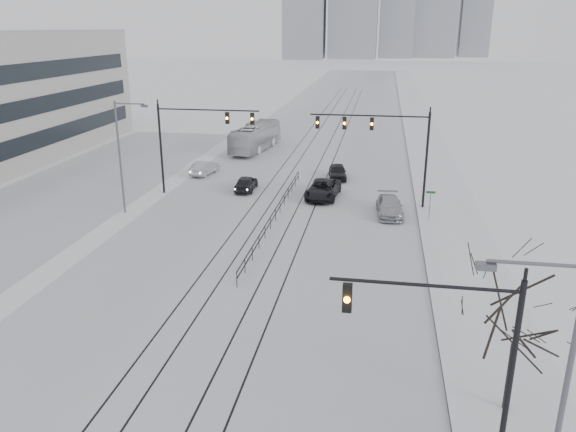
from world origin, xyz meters
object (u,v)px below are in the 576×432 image
(sedan_sb_outer, at_px, (205,168))
(sedan_nb_far, at_px, (338,172))
(sedan_nb_right, at_px, (390,207))
(sedan_nb_front, at_px, (323,189))
(sedan_sb_inner, at_px, (246,183))
(traffic_mast_near, at_px, (463,345))
(bare_tree, at_px, (520,309))
(box_truck, at_px, (256,137))

(sedan_sb_outer, bearing_deg, sedan_nb_far, -168.45)
(sedan_sb_outer, distance_m, sedan_nb_far, 13.56)
(sedan_nb_right, bearing_deg, sedan_sb_outer, 146.80)
(sedan_nb_front, bearing_deg, sedan_sb_inner, 175.67)
(sedan_nb_far, bearing_deg, sedan_sb_inner, -152.31)
(traffic_mast_near, xyz_separation_m, sedan_nb_far, (-7.08, 37.51, -3.85))
(bare_tree, relative_size, sedan_sb_outer, 1.45)
(traffic_mast_near, relative_size, bare_tree, 1.15)
(traffic_mast_near, xyz_separation_m, box_truck, (-18.10, 49.52, -2.96))
(traffic_mast_near, distance_m, sedan_nb_right, 27.19)
(traffic_mast_near, bearing_deg, sedan_nb_front, 104.23)
(bare_tree, xyz_separation_m, box_truck, (-20.52, 46.52, -2.89))
(traffic_mast_near, height_order, sedan_nb_far, traffic_mast_near)
(traffic_mast_near, distance_m, sedan_sb_outer, 42.53)
(traffic_mast_near, bearing_deg, sedan_sb_outer, 119.15)
(bare_tree, distance_m, sedan_nb_right, 24.54)
(bare_tree, height_order, sedan_nb_far, bare_tree)
(bare_tree, bearing_deg, sedan_sb_inner, 121.14)
(traffic_mast_near, height_order, bare_tree, traffic_mast_near)
(sedan_sb_outer, relative_size, sedan_nb_right, 0.86)
(sedan_nb_front, xyz_separation_m, sedan_nb_far, (0.72, 6.73, -0.06))
(sedan_nb_front, distance_m, sedan_nb_right, 6.99)
(traffic_mast_near, relative_size, box_truck, 0.61)
(sedan_sb_outer, xyz_separation_m, sedan_nb_front, (12.82, -6.21, 0.07))
(traffic_mast_near, distance_m, box_truck, 52.81)
(bare_tree, bearing_deg, sedan_nb_right, 100.56)
(sedan_nb_far, bearing_deg, traffic_mast_near, -86.79)
(traffic_mast_near, xyz_separation_m, sedan_nb_front, (-7.81, 30.78, -3.79))
(traffic_mast_near, distance_m, sedan_nb_far, 38.37)
(sedan_sb_inner, height_order, sedan_nb_far, sedan_nb_far)
(sedan_sb_inner, height_order, box_truck, box_truck)
(sedan_nb_right, distance_m, box_truck, 27.82)
(sedan_sb_inner, distance_m, box_truck, 17.91)
(sedan_nb_front, bearing_deg, traffic_mast_near, -71.31)
(bare_tree, bearing_deg, box_truck, 113.80)
(sedan_sb_outer, height_order, sedan_nb_front, sedan_nb_front)
(sedan_sb_inner, bearing_deg, bare_tree, 119.81)
(sedan_sb_inner, height_order, sedan_sb_outer, sedan_sb_inner)
(bare_tree, relative_size, sedan_nb_front, 1.10)
(sedan_sb_outer, bearing_deg, sedan_nb_front, 163.50)
(sedan_nb_far, relative_size, box_truck, 0.36)
(sedan_nb_front, relative_size, sedan_nb_far, 1.32)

